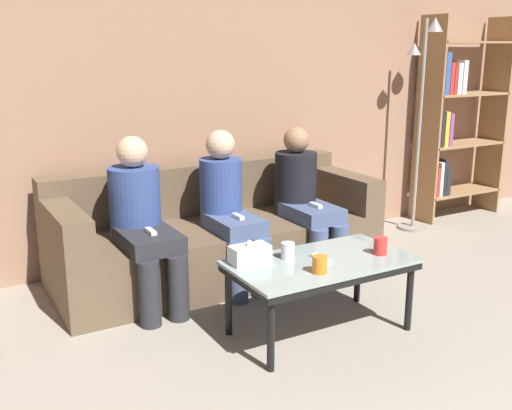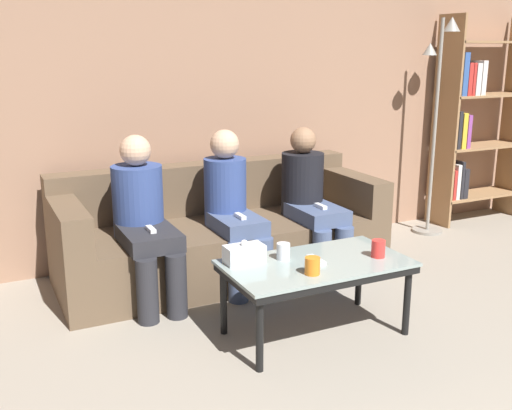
{
  "view_description": "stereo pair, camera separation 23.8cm",
  "coord_description": "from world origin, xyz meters",
  "px_view_note": "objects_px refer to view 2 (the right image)",
  "views": [
    {
      "loc": [
        -1.78,
        -0.08,
        1.59
      ],
      "look_at": [
        0.0,
        3.03,
        0.65
      ],
      "focal_mm": 42.0,
      "sensor_mm": 36.0,
      "label": 1
    },
    {
      "loc": [
        -1.56,
        -0.19,
        1.59
      ],
      "look_at": [
        0.0,
        3.03,
        0.65
      ],
      "focal_mm": 42.0,
      "sensor_mm": 36.0,
      "label": 2
    }
  ],
  "objects_px": {
    "seated_person_left_end": "(143,216)",
    "seated_person_mid_left": "(232,206)",
    "cup_near_left": "(378,249)",
    "tissue_box": "(244,254)",
    "cup_near_right": "(312,266)",
    "coffee_table": "(316,269)",
    "game_remote": "(316,260)",
    "seated_person_mid_right": "(310,198)",
    "standing_lamp": "(438,104)",
    "cup_far_center": "(283,251)",
    "bookshelf": "(472,121)",
    "couch": "(220,235)"
  },
  "relations": [
    {
      "from": "cup_near_right",
      "to": "tissue_box",
      "type": "height_order",
      "value": "tissue_box"
    },
    {
      "from": "cup_near_left",
      "to": "bookshelf",
      "type": "height_order",
      "value": "bookshelf"
    },
    {
      "from": "cup_far_center",
      "to": "seated_person_mid_left",
      "type": "height_order",
      "value": "seated_person_mid_left"
    },
    {
      "from": "tissue_box",
      "to": "seated_person_mid_right",
      "type": "xyz_separation_m",
      "value": [
        0.87,
        0.74,
        0.06
      ]
    },
    {
      "from": "cup_near_left",
      "to": "cup_far_center",
      "type": "height_order",
      "value": "cup_near_left"
    },
    {
      "from": "couch",
      "to": "standing_lamp",
      "type": "distance_m",
      "value": 2.24
    },
    {
      "from": "game_remote",
      "to": "seated_person_left_end",
      "type": "bearing_deg",
      "value": 128.69
    },
    {
      "from": "coffee_table",
      "to": "seated_person_mid_left",
      "type": "relative_size",
      "value": 0.97
    },
    {
      "from": "standing_lamp",
      "to": "seated_person_mid_right",
      "type": "relative_size",
      "value": 1.77
    },
    {
      "from": "tissue_box",
      "to": "seated_person_mid_right",
      "type": "height_order",
      "value": "seated_person_mid_right"
    },
    {
      "from": "tissue_box",
      "to": "game_remote",
      "type": "bearing_deg",
      "value": -24.06
    },
    {
      "from": "game_remote",
      "to": "seated_person_mid_left",
      "type": "xyz_separation_m",
      "value": [
        -0.11,
        0.91,
        0.11
      ]
    },
    {
      "from": "cup_near_left",
      "to": "standing_lamp",
      "type": "xyz_separation_m",
      "value": [
        1.6,
        1.35,
        0.65
      ]
    },
    {
      "from": "bookshelf",
      "to": "seated_person_mid_right",
      "type": "xyz_separation_m",
      "value": [
        -2.01,
        -0.5,
        -0.39
      ]
    },
    {
      "from": "coffee_table",
      "to": "game_remote",
      "type": "relative_size",
      "value": 6.89
    },
    {
      "from": "standing_lamp",
      "to": "seated_person_left_end",
      "type": "xyz_separation_m",
      "value": [
        -2.69,
        -0.36,
        -0.57
      ]
    },
    {
      "from": "cup_far_center",
      "to": "standing_lamp",
      "type": "height_order",
      "value": "standing_lamp"
    },
    {
      "from": "cup_near_right",
      "to": "cup_near_left",
      "type": "bearing_deg",
      "value": 8.1
    },
    {
      "from": "cup_near_right",
      "to": "bookshelf",
      "type": "bearing_deg",
      "value": 30.67
    },
    {
      "from": "cup_near_left",
      "to": "game_remote",
      "type": "relative_size",
      "value": 0.67
    },
    {
      "from": "seated_person_mid_right",
      "to": "tissue_box",
      "type": "bearing_deg",
      "value": -139.37
    },
    {
      "from": "coffee_table",
      "to": "cup_near_left",
      "type": "xyz_separation_m",
      "value": [
        0.36,
        -0.09,
        0.09
      ]
    },
    {
      "from": "cup_near_left",
      "to": "tissue_box",
      "type": "distance_m",
      "value": 0.77
    },
    {
      "from": "cup_near_left",
      "to": "seated_person_mid_left",
      "type": "height_order",
      "value": "seated_person_mid_left"
    },
    {
      "from": "couch",
      "to": "cup_near_left",
      "type": "relative_size",
      "value": 23.08
    },
    {
      "from": "cup_far_center",
      "to": "cup_near_left",
      "type": "bearing_deg",
      "value": -21.79
    },
    {
      "from": "bookshelf",
      "to": "seated_person_left_end",
      "type": "relative_size",
      "value": 1.77
    },
    {
      "from": "coffee_table",
      "to": "standing_lamp",
      "type": "height_order",
      "value": "standing_lamp"
    },
    {
      "from": "standing_lamp",
      "to": "seated_person_mid_right",
      "type": "distance_m",
      "value": 1.61
    },
    {
      "from": "coffee_table",
      "to": "seated_person_mid_left",
      "type": "bearing_deg",
      "value": 97.09
    },
    {
      "from": "cup_near_right",
      "to": "game_remote",
      "type": "height_order",
      "value": "cup_near_right"
    },
    {
      "from": "tissue_box",
      "to": "cup_far_center",
      "type": "bearing_deg",
      "value": -12.54
    },
    {
      "from": "cup_near_left",
      "to": "couch",
      "type": "bearing_deg",
      "value": 111.2
    },
    {
      "from": "standing_lamp",
      "to": "seated_person_left_end",
      "type": "bearing_deg",
      "value": -172.45
    },
    {
      "from": "seated_person_mid_right",
      "to": "seated_person_mid_left",
      "type": "bearing_deg",
      "value": 179.7
    },
    {
      "from": "seated_person_left_end",
      "to": "seated_person_mid_left",
      "type": "relative_size",
      "value": 1.0
    },
    {
      "from": "cup_near_left",
      "to": "seated_person_mid_right",
      "type": "distance_m",
      "value": 1.01
    },
    {
      "from": "cup_far_center",
      "to": "couch",
      "type": "bearing_deg",
      "value": 88.09
    },
    {
      "from": "seated_person_mid_left",
      "to": "seated_person_mid_right",
      "type": "height_order",
      "value": "seated_person_mid_left"
    },
    {
      "from": "seated_person_left_end",
      "to": "cup_near_right",
      "type": "bearing_deg",
      "value": -60.23
    },
    {
      "from": "seated_person_left_end",
      "to": "seated_person_mid_left",
      "type": "distance_m",
      "value": 0.61
    },
    {
      "from": "cup_near_right",
      "to": "tissue_box",
      "type": "distance_m",
      "value": 0.4
    },
    {
      "from": "cup_far_center",
      "to": "coffee_table",
      "type": "bearing_deg",
      "value": -37.99
    },
    {
      "from": "coffee_table",
      "to": "tissue_box",
      "type": "relative_size",
      "value": 4.7
    },
    {
      "from": "cup_near_left",
      "to": "seated_person_mid_left",
      "type": "relative_size",
      "value": 0.09
    },
    {
      "from": "tissue_box",
      "to": "game_remote",
      "type": "relative_size",
      "value": 1.47
    },
    {
      "from": "bookshelf",
      "to": "seated_person_left_end",
      "type": "distance_m",
      "value": 3.3
    },
    {
      "from": "bookshelf",
      "to": "standing_lamp",
      "type": "relative_size",
      "value": 1.02
    },
    {
      "from": "seated_person_left_end",
      "to": "seated_person_mid_left",
      "type": "bearing_deg",
      "value": 0.26
    },
    {
      "from": "cup_far_center",
      "to": "game_remote",
      "type": "height_order",
      "value": "cup_far_center"
    }
  ]
}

